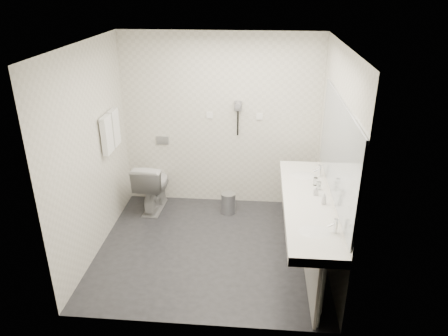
{
  "coord_description": "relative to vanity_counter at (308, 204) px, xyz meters",
  "views": [
    {
      "loc": [
        0.55,
        -4.46,
        3.12
      ],
      "look_at": [
        0.15,
        0.15,
        1.05
      ],
      "focal_mm": 34.17,
      "sensor_mm": 36.0,
      "label": 1
    }
  ],
  "objects": [
    {
      "name": "flush_plate",
      "position": [
        -1.98,
        1.49,
        0.15
      ],
      "size": [
        0.18,
        0.02,
        0.12
      ],
      "primitive_type": "cube",
      "color": "#B2B5BA",
      "rests_on": "wall_back"
    },
    {
      "name": "mirror",
      "position": [
        0.26,
        0.0,
        0.65
      ],
      "size": [
        0.02,
        2.2,
        1.05
      ],
      "primitive_type": "cube",
      "color": "#B2BCC6",
      "rests_on": "wall_right"
    },
    {
      "name": "ceiling",
      "position": [
        -1.12,
        0.2,
        1.7
      ],
      "size": [
        2.8,
        2.8,
        0.0
      ],
      "primitive_type": "plane",
      "rotation": [
        3.14,
        0.0,
        0.0
      ],
      "color": "white",
      "rests_on": "wall_back"
    },
    {
      "name": "glass_left",
      "position": [
        0.15,
        0.28,
        0.1
      ],
      "size": [
        0.06,
        0.06,
        0.1
      ],
      "primitive_type": "cylinder",
      "rotation": [
        0.0,
        0.0,
        -0.14
      ],
      "color": "silver",
      "rests_on": "vanity_counter"
    },
    {
      "name": "pedal_bin",
      "position": [
        -0.98,
        1.12,
        -0.65
      ],
      "size": [
        0.23,
        0.23,
        0.29
      ],
      "primitive_type": "cylinder",
      "rotation": [
        0.0,
        0.0,
        -0.11
      ],
      "color": "#B2B5BA",
      "rests_on": "floor"
    },
    {
      "name": "dryer_barrel",
      "position": [
        -0.88,
        1.4,
        0.73
      ],
      "size": [
        0.08,
        0.14,
        0.08
      ],
      "primitive_type": "cylinder",
      "rotation": [
        1.57,
        0.0,
        0.0
      ],
      "color": "gray",
      "rests_on": "dryer_cradle"
    },
    {
      "name": "switch_plate_b",
      "position": [
        -0.57,
        1.49,
        0.55
      ],
      "size": [
        0.09,
        0.02,
        0.09
      ],
      "primitive_type": "cube",
      "color": "white",
      "rests_on": "wall_back"
    },
    {
      "name": "switch_plate_a",
      "position": [
        -1.27,
        1.49,
        0.55
      ],
      "size": [
        0.09,
        0.02,
        0.09
      ],
      "primitive_type": "cube",
      "color": "white",
      "rests_on": "wall_back"
    },
    {
      "name": "vanity_post_far",
      "position": [
        0.05,
        1.04,
        -0.42
      ],
      "size": [
        0.06,
        0.06,
        0.75
      ],
      "primitive_type": "cylinder",
      "color": "silver",
      "rests_on": "floor"
    },
    {
      "name": "vanity_counter",
      "position": [
        0.0,
        0.0,
        0.0
      ],
      "size": [
        0.55,
        2.2,
        0.1
      ],
      "primitive_type": "cube",
      "color": "white",
      "rests_on": "floor"
    },
    {
      "name": "basin_near",
      "position": [
        0.0,
        -0.65,
        0.04
      ],
      "size": [
        0.4,
        0.31,
        0.05
      ],
      "primitive_type": "ellipsoid",
      "color": "white",
      "rests_on": "vanity_counter"
    },
    {
      "name": "faucet_near",
      "position": [
        0.19,
        -0.65,
        0.12
      ],
      "size": [
        0.04,
        0.04,
        0.15
      ],
      "primitive_type": "cylinder",
      "color": "silver",
      "rests_on": "vanity_counter"
    },
    {
      "name": "soap_bottle_c",
      "position": [
        0.16,
        -0.08,
        0.12
      ],
      "size": [
        0.07,
        0.07,
        0.14
      ],
      "primitive_type": "imported",
      "rotation": [
        0.0,
        0.0,
        0.37
      ],
      "color": "white",
      "rests_on": "vanity_counter"
    },
    {
      "name": "wall_back",
      "position": [
        -1.12,
        1.5,
        0.45
      ],
      "size": [
        2.8,
        0.0,
        2.8
      ],
      "primitive_type": "plane",
      "rotation": [
        1.57,
        0.0,
        0.0
      ],
      "color": "silver",
      "rests_on": "floor"
    },
    {
      "name": "soap_bottle_a",
      "position": [
        0.1,
        0.14,
        0.1
      ],
      "size": [
        0.05,
        0.05,
        0.11
      ],
      "primitive_type": "imported",
      "rotation": [
        0.0,
        0.0,
        -0.02
      ],
      "color": "white",
      "rests_on": "vanity_counter"
    },
    {
      "name": "towel_near",
      "position": [
        -2.46,
        0.61,
        0.53
      ],
      "size": [
        0.07,
        0.24,
        0.48
      ],
      "primitive_type": "cube",
      "color": "white",
      "rests_on": "towel_rail"
    },
    {
      "name": "wall_left",
      "position": [
        -2.52,
        0.2,
        0.45
      ],
      "size": [
        0.0,
        2.6,
        2.6
      ],
      "primitive_type": "plane",
      "rotation": [
        1.57,
        0.0,
        1.57
      ],
      "color": "silver",
      "rests_on": "floor"
    },
    {
      "name": "bin_lid",
      "position": [
        -0.98,
        1.12,
        -0.5
      ],
      "size": [
        0.21,
        0.21,
        0.02
      ],
      "primitive_type": "cylinder",
      "color": "#B2B5BA",
      "rests_on": "pedal_bin"
    },
    {
      "name": "toilet",
      "position": [
        -2.08,
        1.16,
        -0.43
      ],
      "size": [
        0.46,
        0.76,
        0.75
      ],
      "primitive_type": "imported",
      "rotation": [
        0.0,
        0.0,
        3.08
      ],
      "color": "white",
      "rests_on": "floor"
    },
    {
      "name": "vanity_post_near",
      "position": [
        0.05,
        -1.04,
        -0.42
      ],
      "size": [
        0.06,
        0.06,
        0.75
      ],
      "primitive_type": "cylinder",
      "color": "silver",
      "rests_on": "floor"
    },
    {
      "name": "wall_front",
      "position": [
        -1.12,
        -1.1,
        0.45
      ],
      "size": [
        2.8,
        0.0,
        2.8
      ],
      "primitive_type": "plane",
      "rotation": [
        -1.57,
        0.0,
        0.0
      ],
      "color": "silver",
      "rests_on": "floor"
    },
    {
      "name": "towel_rail",
      "position": [
        -2.47,
        0.75,
        0.75
      ],
      "size": [
        0.02,
        0.62,
        0.02
      ],
      "primitive_type": "cylinder",
      "rotation": [
        1.57,
        0.0,
        0.0
      ],
      "color": "silver",
      "rests_on": "wall_left"
    },
    {
      "name": "basin_far",
      "position": [
        0.0,
        0.65,
        0.04
      ],
      "size": [
        0.4,
        0.31,
        0.05
      ],
      "primitive_type": "ellipsoid",
      "color": "white",
      "rests_on": "vanity_counter"
    },
    {
      "name": "floor",
      "position": [
        -1.12,
        0.2,
        -0.8
      ],
      "size": [
        2.8,
        2.8,
        0.0
      ],
      "primitive_type": "plane",
      "color": "#25252A",
      "rests_on": "ground"
    },
    {
      "name": "dryer_cradle",
      "position": [
        -0.88,
        1.47,
        0.7
      ],
      "size": [
        0.1,
        0.04,
        0.14
      ],
      "primitive_type": "cube",
      "color": "gray",
      "rests_on": "wall_back"
    },
    {
      "name": "towel_far",
      "position": [
        -2.46,
        0.89,
        0.53
      ],
      "size": [
        0.07,
        0.24,
        0.48
      ],
      "primitive_type": "cube",
      "color": "white",
      "rests_on": "towel_rail"
    },
    {
      "name": "faucet_far",
      "position": [
        0.19,
        0.65,
        0.12
      ],
      "size": [
        0.04,
        0.04,
        0.15
      ],
      "primitive_type": "cylinder",
      "color": "silver",
      "rests_on": "vanity_counter"
    },
    {
      "name": "dryer_cord",
      "position": [
        -0.88,
        1.46,
        0.45
      ],
      "size": [
        0.02,
        0.02,
        0.35
      ],
      "primitive_type": "cylinder",
      "color": "black",
      "rests_on": "dryer_cradle"
    },
    {
      "name": "glass_right",
      "position": [
        0.12,
        0.39,
        0.1
      ],
      "size": [
        0.07,
        0.07,
        0.1
      ],
      "primitive_type": "cylinder",
      "rotation": [
        0.0,
        0.0,
        0.31
      ],
      "color": "silver",
      "rests_on": "vanity_counter"
    },
    {
      "name": "wall_right",
      "position": [
        0.27,
        0.2,
        0.45
      ],
      "size": [
        0.0,
        2.6,
        2.6
      ],
      "primitive_type": "plane",
      "rotation": [
        1.57,
        0.0,
        -1.57
      ],
      "color": "silver",
      "rests_on": "floor"
    },
    {
      "name": "vanity_panel",
      "position": [
        0.02,
        0.0,
        -0.42
      ],
      "size": [
        0.03,
        2.15,
        0.75
      ],
      "primitive_type": "cube",
      "color": "gray",
      "rests_on": "floor"
    }
  ]
}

